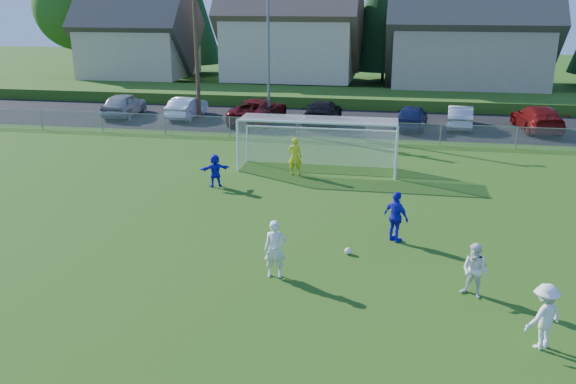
% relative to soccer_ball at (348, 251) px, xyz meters
% --- Properties ---
extents(ground, '(160.00, 160.00, 0.00)m').
position_rel_soccer_ball_xyz_m(ground, '(-2.27, -6.23, -0.11)').
color(ground, '#193D0C').
rests_on(ground, ground).
extents(asphalt_lot, '(60.00, 60.00, 0.00)m').
position_rel_soccer_ball_xyz_m(asphalt_lot, '(-2.27, 21.27, -0.10)').
color(asphalt_lot, black).
rests_on(asphalt_lot, ground).
extents(grass_embankment, '(70.00, 6.00, 0.80)m').
position_rel_soccer_ball_xyz_m(grass_embankment, '(-2.27, 28.77, 0.29)').
color(grass_embankment, '#1E420F').
rests_on(grass_embankment, ground).
extents(soccer_ball, '(0.22, 0.22, 0.22)m').
position_rel_soccer_ball_xyz_m(soccer_ball, '(0.00, 0.00, 0.00)').
color(soccer_ball, white).
rests_on(soccer_ball, ground).
extents(player_white_a, '(0.67, 0.48, 1.73)m').
position_rel_soccer_ball_xyz_m(player_white_a, '(-1.98, -1.99, 0.75)').
color(player_white_a, white).
rests_on(player_white_a, ground).
extents(player_white_b, '(0.94, 0.88, 1.55)m').
position_rel_soccer_ball_xyz_m(player_white_b, '(3.63, -2.26, 0.66)').
color(player_white_b, white).
rests_on(player_white_b, ground).
extents(player_white_c, '(1.20, 1.10, 1.62)m').
position_rel_soccer_ball_xyz_m(player_white_c, '(4.93, -4.61, 0.70)').
color(player_white_c, white).
rests_on(player_white_c, ground).
extents(player_blue_a, '(1.04, 1.00, 1.74)m').
position_rel_soccer_ball_xyz_m(player_blue_a, '(1.47, 1.37, 0.76)').
color(player_blue_a, '#1814C2').
rests_on(player_blue_a, ground).
extents(player_blue_b, '(1.36, 1.02, 1.43)m').
position_rel_soccer_ball_xyz_m(player_blue_b, '(-6.28, 6.27, 0.61)').
color(player_blue_b, '#1814C2').
rests_on(player_blue_b, ground).
extents(goalkeeper, '(0.67, 0.47, 1.76)m').
position_rel_soccer_ball_xyz_m(goalkeeper, '(-3.19, 8.64, 0.77)').
color(goalkeeper, yellow).
rests_on(goalkeeper, ground).
extents(car_a, '(2.07, 4.72, 1.58)m').
position_rel_soccer_ball_xyz_m(car_a, '(-17.12, 20.76, 0.68)').
color(car_a, '#919498').
rests_on(car_a, ground).
extents(car_b, '(1.67, 4.34, 1.41)m').
position_rel_soccer_ball_xyz_m(car_b, '(-12.68, 20.95, 0.60)').
color(car_b, white).
rests_on(car_b, ground).
extents(car_c, '(3.18, 5.91, 1.58)m').
position_rel_soccer_ball_xyz_m(car_c, '(-7.54, 20.10, 0.68)').
color(car_c, '#580A0C').
rests_on(car_c, ground).
extents(car_d, '(2.18, 5.18, 1.49)m').
position_rel_soccer_ball_xyz_m(car_d, '(-3.42, 20.64, 0.64)').
color(car_d, black).
rests_on(car_d, ground).
extents(car_e, '(2.25, 4.56, 1.50)m').
position_rel_soccer_ball_xyz_m(car_e, '(2.21, 20.05, 0.64)').
color(car_e, '#131D45').
rests_on(car_e, ground).
extents(car_f, '(1.80, 4.31, 1.39)m').
position_rel_soccer_ball_xyz_m(car_f, '(5.19, 20.87, 0.58)').
color(car_f, '#B5B5B5').
rests_on(car_f, ground).
extents(car_g, '(2.63, 5.45, 1.53)m').
position_rel_soccer_ball_xyz_m(car_g, '(9.76, 20.78, 0.65)').
color(car_g, '#670C0B').
rests_on(car_g, ground).
extents(soccer_goal, '(7.42, 1.90, 2.50)m').
position_rel_soccer_ball_xyz_m(soccer_goal, '(-2.27, 9.82, 1.52)').
color(soccer_goal, white).
rests_on(soccer_goal, ground).
extents(chainlink_fence, '(52.06, 0.06, 1.20)m').
position_rel_soccer_ball_xyz_m(chainlink_fence, '(-2.27, 15.77, 0.52)').
color(chainlink_fence, gray).
rests_on(chainlink_fence, ground).
extents(streetlight, '(1.38, 0.18, 9.00)m').
position_rel_soccer_ball_xyz_m(streetlight, '(-6.72, 19.77, 4.73)').
color(streetlight, slate).
rests_on(streetlight, ground).
extents(utility_pole, '(1.60, 0.26, 10.00)m').
position_rel_soccer_ball_xyz_m(utility_pole, '(-11.77, 20.77, 5.04)').
color(utility_pole, '#473321').
rests_on(utility_pole, ground).
extents(houses_row, '(53.90, 11.45, 13.27)m').
position_rel_soccer_ball_xyz_m(houses_row, '(-0.30, 36.24, 7.22)').
color(houses_row, tan).
rests_on(houses_row, ground).
extents(tree_row, '(65.98, 12.36, 13.80)m').
position_rel_soccer_ball_xyz_m(tree_row, '(-1.23, 42.51, 6.80)').
color(tree_row, '#382616').
rests_on(tree_row, ground).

